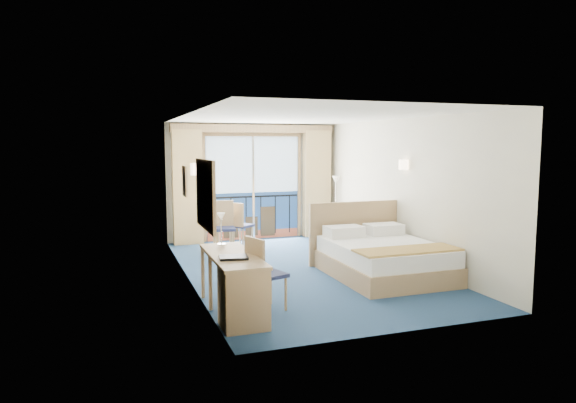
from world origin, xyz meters
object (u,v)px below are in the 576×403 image
object	(u,v)px
nightstand	(375,241)
table_chair_b	(223,224)
floor_lamp	(336,191)
desk	(241,290)
armchair	(341,229)
bed	(382,257)
table_chair_a	(239,222)
desk_chair	(262,269)
round_table	(217,222)

from	to	relation	value
nightstand	table_chair_b	bearing A→B (deg)	153.60
floor_lamp	desk	world-z (taller)	floor_lamp
armchair	table_chair_b	distance (m)	2.57
table_chair_b	desk	bearing A→B (deg)	-91.70
nightstand	floor_lamp	bearing A→B (deg)	86.47
floor_lamp	table_chair_b	size ratio (longest dim) A/B	1.38
bed	table_chair_a	world-z (taller)	bed
desk_chair	desk	bearing A→B (deg)	117.21
armchair	floor_lamp	size ratio (longest dim) A/B	0.57
nightstand	table_chair_b	distance (m)	3.09
desk	round_table	distance (m)	4.83
table_chair_a	table_chair_b	size ratio (longest dim) A/B	0.92
bed	round_table	world-z (taller)	bed
table_chair_a	floor_lamp	bearing A→B (deg)	-118.68
round_table	table_chair_b	xyz separation A→B (m)	(0.01, -0.54, 0.05)
desk	table_chair_a	world-z (taller)	table_chair_a
nightstand	table_chair_b	size ratio (longest dim) A/B	0.57
floor_lamp	table_chair_a	bearing A→B (deg)	-170.28
floor_lamp	desk_chair	distance (m)	5.66
desk	table_chair_b	xyz separation A→B (m)	(0.69, 4.24, 0.17)
round_table	table_chair_a	size ratio (longest dim) A/B	0.83
armchair	table_chair_a	bearing A→B (deg)	-48.74
armchair	desk_chair	size ratio (longest dim) A/B	0.84
armchair	floor_lamp	world-z (taller)	floor_lamp
bed	table_chair_b	distance (m)	3.49
desk_chair	table_chair_a	bearing A→B (deg)	-27.66
floor_lamp	desk	size ratio (longest dim) A/B	0.88
bed	armchair	xyz separation A→B (m)	(0.41, 2.48, 0.06)
bed	desk_chair	bearing A→B (deg)	-155.65
desk	round_table	world-z (taller)	desk
bed	armchair	distance (m)	2.52
bed	desk	world-z (taller)	bed
floor_lamp	round_table	xyz separation A→B (m)	(-2.90, -0.25, -0.56)
armchair	desk	xyz separation A→B (m)	(-3.24, -3.98, 0.05)
armchair	table_chair_a	world-z (taller)	table_chair_a
table_chair_a	desk	bearing A→B (deg)	128.03
desk_chair	table_chair_b	xyz separation A→B (m)	(0.31, 3.85, 0.03)
floor_lamp	desk_chair	bearing A→B (deg)	-124.55
desk_chair	bed	bearing A→B (deg)	-83.54
armchair	desk_chair	bearing A→B (deg)	19.13
desk	desk_chair	xyz separation A→B (m)	(0.39, 0.39, 0.13)
bed	nightstand	distance (m)	1.50
bed	floor_lamp	bearing A→B (deg)	78.09
nightstand	desk_chair	distance (m)	3.95
floor_lamp	desk	xyz separation A→B (m)	(-3.58, -5.03, -0.68)
round_table	table_chair_b	distance (m)	0.54
desk	table_chair_a	size ratio (longest dim) A/B	1.70
round_table	armchair	bearing A→B (deg)	-17.34
bed	table_chair_a	distance (m)	3.56
table_chair_a	nightstand	bearing A→B (deg)	-164.99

